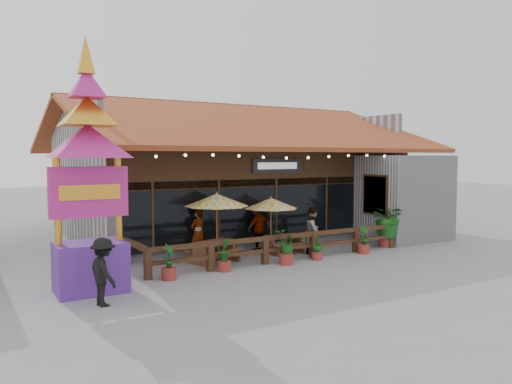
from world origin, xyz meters
TOP-DOWN VIEW (x-y plane):
  - ground at (0.00, 0.00)m, footprint 100.00×100.00m
  - restaurant_building at (0.26, 6.61)m, footprint 15.50×14.73m
  - patio_railing at (-2.25, -0.27)m, footprint 10.00×2.60m
  - umbrella_left at (-3.55, 0.93)m, footprint 2.81×2.81m
  - umbrella_right at (-1.35, 0.91)m, footprint 2.54×2.54m
  - picnic_table_left at (-3.81, 0.62)m, footprint 1.86×1.73m
  - picnic_table_right at (-0.88, 0.79)m, footprint 1.41×1.22m
  - thai_sign_tower at (-8.22, -0.99)m, footprint 2.67×2.67m
  - tropical_plant at (3.26, -0.27)m, footprint 1.63×1.73m
  - diner_a at (-3.96, 1.57)m, footprint 0.73×0.58m
  - diner_b at (0.03, 0.15)m, footprint 1.04×1.00m
  - diner_c at (-1.49, 1.50)m, footprint 1.05×0.55m
  - pedestrian at (-8.25, -2.40)m, footprint 0.77×1.14m
  - planter_a at (-5.98, -0.82)m, footprint 0.45×0.43m
  - planter_b at (-4.13, -0.72)m, footprint 0.46×0.48m
  - planter_c at (-1.93, -0.92)m, footprint 0.78×0.70m
  - planter_d at (-0.61, -0.85)m, footprint 0.45×0.45m
  - planter_e at (1.56, -0.85)m, footprint 0.44×0.44m

SIDE VIEW (x-z plane):
  - ground at x=0.00m, z-range 0.00..0.00m
  - planter_d at x=-0.61m, z-range -0.02..0.84m
  - planter_e at x=1.56m, z-range -0.08..0.96m
  - planter_a at x=-5.98m, z-range -0.08..0.96m
  - picnic_table_right at x=-0.88m, z-range 0.12..0.78m
  - planter_b at x=-4.13m, z-range -0.05..0.96m
  - picnic_table_left at x=-3.81m, z-range 0.13..0.85m
  - patio_railing at x=-2.25m, z-range 0.15..1.07m
  - planter_c at x=-1.93m, z-range 0.07..1.20m
  - pedestrian at x=-8.25m, z-range 0.00..1.63m
  - diner_b at x=0.03m, z-range 0.00..1.69m
  - diner_c at x=-1.49m, z-range 0.00..1.72m
  - diner_a at x=-3.96m, z-range 0.00..1.74m
  - tropical_plant at x=3.26m, z-range 0.14..2.05m
  - umbrella_right at x=-1.35m, z-range 0.79..2.90m
  - umbrella_left at x=-3.55m, z-range 0.88..3.24m
  - restaurant_building at x=0.26m, z-range -0.84..5.25m
  - thai_sign_tower at x=-8.22m, z-range 0.20..7.33m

